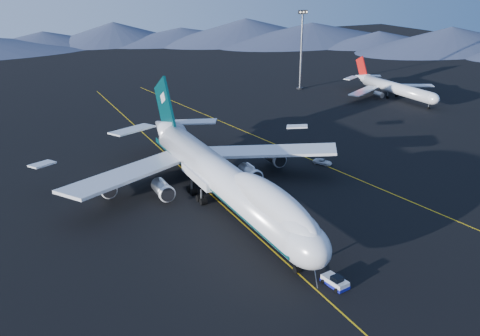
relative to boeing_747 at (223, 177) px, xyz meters
name	(u,v)px	position (x,y,z in m)	size (l,w,h in m)	color
ground	(223,205)	(0.00, -0.03, -5.81)	(500.00, 500.00, 0.00)	black
taxiway_line_main	(223,205)	(0.00, -0.03, -5.80)	(0.25, 220.00, 0.01)	#E6B20D
taxiway_line_side	(323,165)	(30.00, 9.97, -5.80)	(0.25, 200.00, 0.01)	#E6B20D
boeing_747	(223,177)	(0.00, 0.00, 0.00)	(59.62, 72.43, 19.37)	silver
pushback_tug	(335,282)	(3.00, -31.90, -5.25)	(2.85, 4.39, 1.80)	silver
second_jet	(394,88)	(89.15, 53.90, -2.23)	(36.85, 41.64, 11.85)	silver
service_van	(323,162)	(30.00, 10.29, -5.20)	(2.03, 4.40, 1.22)	silver
floodlight_mast	(301,50)	(68.38, 80.72, 8.42)	(3.47, 2.60, 28.09)	black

